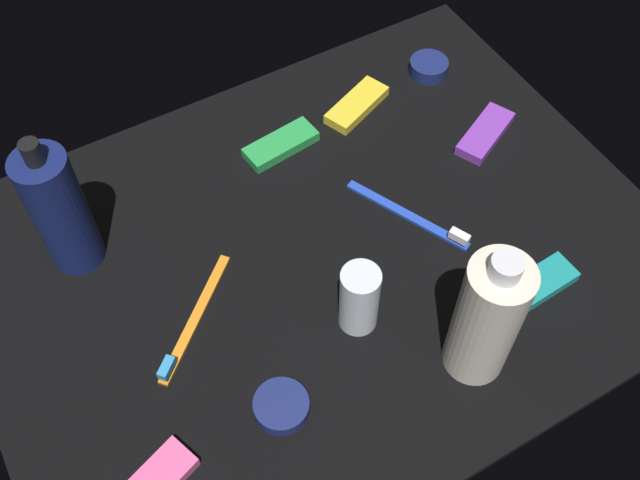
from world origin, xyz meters
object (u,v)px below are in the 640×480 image
at_px(lotion_bottle, 60,211).
at_px(snack_bar_yellow, 357,105).
at_px(toothbrush_orange, 191,324).
at_px(cream_tin_left, 281,406).
at_px(snack_bar_purple, 485,133).
at_px(bodywash_bottle, 487,319).
at_px(toothbrush_blue, 415,217).
at_px(snack_bar_green, 281,145).
at_px(cream_tin_right, 429,67).
at_px(deodorant_stick, 359,299).
at_px(snack_bar_teal, 536,286).

height_order(lotion_bottle, snack_bar_yellow, lotion_bottle).
bearing_deg(toothbrush_orange, cream_tin_left, 106.49).
height_order(toothbrush_orange, snack_bar_purple, toothbrush_orange).
height_order(bodywash_bottle, toothbrush_blue, bodywash_bottle).
xyz_separation_m(snack_bar_green, cream_tin_right, (-0.26, -0.02, 0.00)).
height_order(deodorant_stick, snack_bar_yellow, deodorant_stick).
xyz_separation_m(snack_bar_teal, cream_tin_right, (-0.10, -0.38, 0.00)).
xyz_separation_m(deodorant_stick, toothbrush_orange, (0.17, -0.09, -0.04)).
height_order(lotion_bottle, cream_tin_right, lotion_bottle).
bearing_deg(snack_bar_purple, toothbrush_blue, -2.55).
xyz_separation_m(toothbrush_blue, snack_bar_green, (0.09, -0.19, 0.00)).
distance_m(toothbrush_orange, snack_bar_yellow, 0.41).
height_order(bodywash_bottle, toothbrush_orange, bodywash_bottle).
height_order(lotion_bottle, snack_bar_teal, lotion_bottle).
height_order(lotion_bottle, toothbrush_orange, lotion_bottle).
bearing_deg(deodorant_stick, toothbrush_orange, -27.28).
relative_size(deodorant_stick, snack_bar_yellow, 0.93).
xyz_separation_m(snack_bar_teal, snack_bar_green, (0.16, -0.35, 0.00)).
relative_size(snack_bar_purple, cream_tin_left, 1.69).
relative_size(toothbrush_orange, snack_bar_yellow, 1.38).
relative_size(lotion_bottle, snack_bar_green, 1.98).
distance_m(bodywash_bottle, toothbrush_blue, 0.22).
bearing_deg(snack_bar_purple, snack_bar_yellow, -72.83).
bearing_deg(snack_bar_green, toothbrush_orange, 34.24).
distance_m(lotion_bottle, cream_tin_right, 0.57).
relative_size(deodorant_stick, snack_bar_green, 0.93).
relative_size(toothbrush_blue, snack_bar_purple, 1.62).
distance_m(bodywash_bottle, cream_tin_right, 0.48).
bearing_deg(toothbrush_orange, snack_bar_purple, -171.78).
bearing_deg(toothbrush_orange, bodywash_bottle, 142.96).
bearing_deg(deodorant_stick, cream_tin_left, 22.47).
bearing_deg(bodywash_bottle, snack_bar_teal, -163.30).
relative_size(toothbrush_orange, toothbrush_blue, 0.85).
xyz_separation_m(snack_bar_yellow, cream_tin_right, (-0.13, -0.01, 0.00)).
bearing_deg(snack_bar_teal, cream_tin_left, -6.18).
distance_m(snack_bar_teal, cream_tin_right, 0.39).
distance_m(toothbrush_orange, snack_bar_teal, 0.41).
bearing_deg(bodywash_bottle, cream_tin_left, -13.80).
xyz_separation_m(deodorant_stick, cream_tin_left, (0.13, 0.05, -0.04)).
bearing_deg(lotion_bottle, bodywash_bottle, 133.40).
distance_m(snack_bar_green, snack_bar_yellow, 0.13).
xyz_separation_m(deodorant_stick, toothbrush_blue, (-0.14, -0.09, -0.04)).
relative_size(lotion_bottle, snack_bar_purple, 1.98).
relative_size(bodywash_bottle, snack_bar_green, 1.94).
height_order(bodywash_bottle, deodorant_stick, bodywash_bottle).
bearing_deg(snack_bar_yellow, cream_tin_right, 162.96).
relative_size(lotion_bottle, cream_tin_right, 3.59).
distance_m(deodorant_stick, snack_bar_purple, 0.35).
bearing_deg(toothbrush_orange, cream_tin_right, -155.95).
height_order(snack_bar_teal, snack_bar_purple, same).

